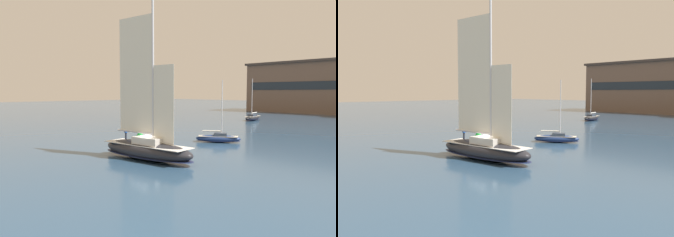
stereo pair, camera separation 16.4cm
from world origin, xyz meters
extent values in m
plane|color=#2D4C6B|center=(0.00, 0.00, 0.00)|extent=(400.00, 400.00, 0.00)
cube|color=brown|center=(-18.40, 87.90, 7.91)|extent=(40.72, 17.94, 15.81)
cube|color=#1E2833|center=(-18.40, 78.84, 8.70)|extent=(36.65, 0.10, 2.53)
cube|color=#423833|center=(-18.40, 87.90, 16.16)|extent=(41.92, 19.14, 0.70)
ellipsoid|color=#232328|center=(0.00, 0.00, 0.96)|extent=(11.61, 4.41, 1.93)
ellipsoid|color=#19234C|center=(0.00, 0.00, 0.43)|extent=(11.73, 4.45, 0.23)
cube|color=silver|center=(0.00, 0.00, 1.52)|extent=(10.20, 3.75, 0.06)
cube|color=beige|center=(0.56, 0.06, 1.95)|extent=(3.40, 2.56, 0.79)
cylinder|color=silver|center=(0.90, 0.10, 8.63)|extent=(0.23, 0.23, 14.16)
cylinder|color=silver|center=(-1.63, -0.18, 2.69)|extent=(5.09, 0.76, 0.19)
cube|color=silver|center=(-1.43, -0.16, 8.49)|extent=(4.66, 0.55, 11.61)
cube|color=silver|center=(2.24, 0.25, 5.45)|extent=(2.48, 0.30, 7.79)
cylinder|color=#232838|center=(-3.42, 0.00, 1.98)|extent=(0.22, 0.22, 0.85)
cylinder|color=#1E4CA5|center=(-3.42, 0.00, 2.73)|extent=(0.38, 0.38, 0.65)
sphere|color=tan|center=(-3.42, 0.00, 3.17)|extent=(0.24, 0.24, 0.24)
ellipsoid|color=#232328|center=(-16.89, 47.34, 0.60)|extent=(3.13, 7.30, 1.20)
ellipsoid|color=#19234C|center=(-16.89, 47.34, 0.27)|extent=(3.16, 7.38, 0.14)
cube|color=beige|center=(-16.89, 47.34, 0.96)|extent=(2.68, 6.41, 0.06)
cube|color=#333D4C|center=(-16.83, 46.99, 1.24)|extent=(1.70, 2.18, 0.50)
cylinder|color=silver|center=(-16.80, 46.78, 5.41)|extent=(0.14, 0.14, 8.84)
cylinder|color=silver|center=(-17.06, 48.35, 1.70)|extent=(0.65, 3.16, 0.12)
cylinder|color=white|center=(-17.06, 48.35, 1.78)|extent=(0.67, 2.86, 0.19)
ellipsoid|color=navy|center=(-1.83, 14.15, 0.51)|extent=(5.90, 4.78, 1.02)
ellipsoid|color=#19234C|center=(-1.83, 14.15, 0.23)|extent=(5.96, 4.83, 0.12)
cube|color=beige|center=(-1.83, 14.15, 0.82)|extent=(5.15, 4.15, 0.06)
cube|color=#333D4C|center=(-1.59, 14.32, 1.06)|extent=(2.05, 1.92, 0.42)
cylinder|color=silver|center=(-1.44, 14.42, 4.60)|extent=(0.12, 0.12, 7.50)
cylinder|color=silver|center=(-2.55, 13.66, 1.45)|extent=(2.28, 1.61, 0.10)
cylinder|color=silver|center=(-2.55, 13.66, 1.52)|extent=(2.10, 1.51, 0.16)
cylinder|color=green|center=(-9.32, 6.75, 0.44)|extent=(1.17, 1.17, 0.88)
cone|color=green|center=(-9.32, 6.75, 1.41)|extent=(0.88, 0.88, 1.07)
sphere|color=#F2F266|center=(-9.32, 6.75, 2.03)|extent=(0.16, 0.16, 0.16)
camera|label=1|loc=(24.83, -21.02, 6.80)|focal=35.00mm
camera|label=2|loc=(24.95, -20.90, 6.80)|focal=35.00mm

